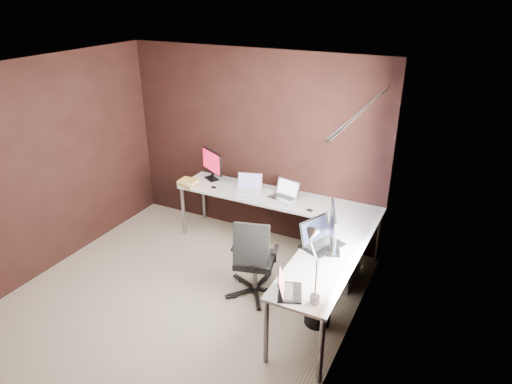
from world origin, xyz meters
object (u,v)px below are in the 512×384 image
laptop_black_small (287,289)px  monitor_right (333,228)px  drawer_pedestal (338,257)px  laptop_white (249,187)px  laptop_silver (285,194)px  laptop_black_big (320,240)px  office_chair (254,272)px  desk_lamp (312,256)px  wastebasket (318,310)px  monitor_left (212,163)px  book_stack (189,183)px

laptop_black_small → monitor_right: bearing=-30.8°
drawer_pedestal → laptop_white: bearing=164.8°
monitor_right → laptop_silver: monitor_right is taller
laptop_silver → laptop_black_big: 1.17m
office_chair → desk_lamp: bearing=-52.8°
desk_lamp → laptop_black_big: bearing=111.3°
monitor_right → laptop_white: monitor_right is taller
laptop_black_small → office_chair: office_chair is taller
laptop_white → office_chair: bearing=-77.9°
laptop_black_small → wastebasket: (0.12, 0.58, -0.62)m
wastebasket → monitor_left: bearing=147.2°
drawer_pedestal → wastebasket: (0.05, -0.84, -0.15)m
monitor_right → desk_lamp: bearing=163.6°
monitor_right → book_stack: size_ratio=1.87×
monitor_right → office_chair: size_ratio=0.57×
office_chair → wastebasket: 0.82m
laptop_black_small → desk_lamp: bearing=-96.2°
office_chair → book_stack: bearing=133.9°
laptop_black_big → office_chair: bearing=128.4°
drawer_pedestal → desk_lamp: size_ratio=0.92×
laptop_white → wastebasket: (1.41, -1.21, -0.62)m
laptop_silver → desk_lamp: bearing=-47.1°
monitor_right → wastebasket: monitor_right is taller
monitor_left → laptop_silver: 1.16m
drawer_pedestal → laptop_black_small: bearing=-92.4°
laptop_white → wastebasket: size_ratio=1.21×
desk_lamp → wastebasket: desk_lamp is taller
drawer_pedestal → laptop_black_small: (-0.06, -1.42, 0.47)m
monitor_left → laptop_white: 0.67m
laptop_white → laptop_black_small: size_ratio=1.05×
drawer_pedestal → laptop_white: 1.48m
monitor_right → laptop_white: bearing=35.1°
laptop_black_big → wastebasket: bearing=-134.2°
monitor_right → laptop_white: 1.74m
laptop_black_small → office_chair: size_ratio=0.37×
laptop_black_small → office_chair: bearing=21.8°
monitor_left → laptop_black_small: 2.72m
monitor_right → laptop_silver: (-0.92, 0.96, -0.22)m
laptop_black_small → wastebasket: 0.86m
monitor_right → laptop_black_small: monitor_right is taller
laptop_silver → laptop_black_small: size_ratio=1.10×
laptop_silver → book_stack: 1.33m
book_stack → office_chair: office_chair is taller
desk_lamp → wastebasket: (-0.08, 0.53, -0.99)m
drawer_pedestal → office_chair: (-0.75, -0.69, -0.02)m
desk_lamp → wastebasket: 1.12m
monitor_right → book_stack: bearing=50.6°
book_stack → laptop_black_big: bearing=-17.8°
monitor_left → book_stack: monitor_left is taller
desk_lamp → office_chair: size_ratio=0.67×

